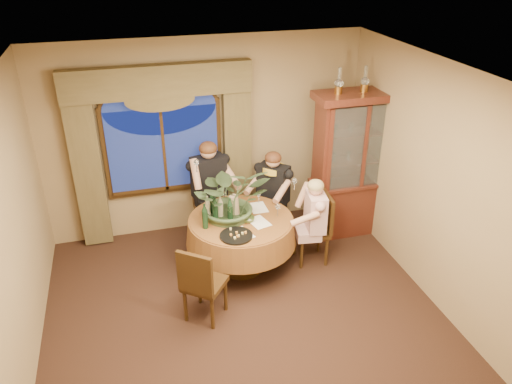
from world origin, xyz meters
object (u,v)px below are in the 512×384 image
object	(u,v)px
wine_bottle_0	(208,208)
dining_table	(241,243)
oil_lamp_left	(339,81)
person_back	(209,189)
wine_bottle_3	(215,210)
chair_front_left	(205,282)
chair_back_right	(268,206)
wine_bottle_2	(205,216)
person_scarf	(273,195)
olive_bowl	(248,219)
chair_back	(212,206)
chair_right	(311,229)
centerpiece_plant	(230,172)
person_pink	(315,222)
wine_bottle_4	(230,210)
stoneware_vase	(234,206)
china_cabinet	(356,165)
wine_bottle_1	(220,208)
oil_lamp_center	(365,79)
oil_lamp_right	(390,77)
wine_bottle_5	(212,204)

from	to	relation	value
wine_bottle_0	dining_table	bearing A→B (deg)	-11.64
oil_lamp_left	person_back	world-z (taller)	oil_lamp_left
wine_bottle_3	person_back	bearing A→B (deg)	84.21
person_back	chair_front_left	bearing A→B (deg)	63.63
chair_back_right	wine_bottle_2	world-z (taller)	wine_bottle_2
person_scarf	olive_bowl	world-z (taller)	person_scarf
olive_bowl	wine_bottle_0	distance (m)	0.52
person_back	chair_back	bearing A→B (deg)	99.76
chair_right	chair_back	world-z (taller)	same
chair_right	centerpiece_plant	world-z (taller)	centerpiece_plant
person_pink	wine_bottle_4	xyz separation A→B (m)	(-1.10, 0.09, 0.30)
chair_back_right	person_back	xyz separation A→B (m)	(-0.79, 0.25, 0.25)
centerpiece_plant	wine_bottle_3	size ratio (longest dim) A/B	3.23
person_pink	stoneware_vase	distance (m)	1.08
china_cabinet	wine_bottle_1	size ratio (longest dim) A/B	6.39
person_scarf	person_back	bearing A→B (deg)	25.20
chair_right	person_pink	distance (m)	0.15
dining_table	olive_bowl	world-z (taller)	olive_bowl
wine_bottle_0	wine_bottle_4	world-z (taller)	same
oil_lamp_center	wine_bottle_0	size ratio (longest dim) A/B	1.03
oil_lamp_left	wine_bottle_4	world-z (taller)	oil_lamp_left
centerpiece_plant	wine_bottle_1	xyz separation A→B (m)	(-0.15, -0.08, -0.45)
wine_bottle_4	person_back	bearing A→B (deg)	94.81
person_back	oil_lamp_right	bearing A→B (deg)	156.09
china_cabinet	chair_right	distance (m)	1.19
chair_right	person_scarf	world-z (taller)	person_scarf
oil_lamp_center	chair_front_left	size ratio (longest dim) A/B	0.35
person_scarf	centerpiece_plant	world-z (taller)	centerpiece_plant
stoneware_vase	person_scarf	bearing A→B (deg)	37.90
oil_lamp_center	wine_bottle_5	distance (m)	2.56
oil_lamp_right	centerpiece_plant	size ratio (longest dim) A/B	0.32
person_back	chair_right	bearing A→B (deg)	125.52
chair_front_left	person_pink	bearing A→B (deg)	60.69
chair_front_left	person_back	xyz separation A→B (m)	(0.40, 1.74, 0.25)
centerpiece_plant	chair_back	bearing A→B (deg)	97.74
oil_lamp_center	stoneware_vase	size ratio (longest dim) A/B	1.20
oil_lamp_center	wine_bottle_0	bearing A→B (deg)	-169.32
dining_table	oil_lamp_right	bearing A→B (deg)	12.96
oil_lamp_center	oil_lamp_right	size ratio (longest dim) A/B	1.00
china_cabinet	oil_lamp_left	size ratio (longest dim) A/B	6.21
dining_table	china_cabinet	size ratio (longest dim) A/B	0.67
olive_bowl	wine_bottle_3	size ratio (longest dim) A/B	0.53
stoneware_vase	chair_back_right	bearing A→B (deg)	42.97
oil_lamp_right	wine_bottle_5	distance (m)	2.87
wine_bottle_2	wine_bottle_4	bearing A→B (deg)	10.17
oil_lamp_center	olive_bowl	world-z (taller)	oil_lamp_center
person_pink	wine_bottle_0	bearing A→B (deg)	88.94
stoneware_vase	wine_bottle_0	distance (m)	0.34
oil_lamp_left	chair_back	bearing A→B (deg)	166.68
olive_bowl	wine_bottle_1	size ratio (longest dim) A/B	0.53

